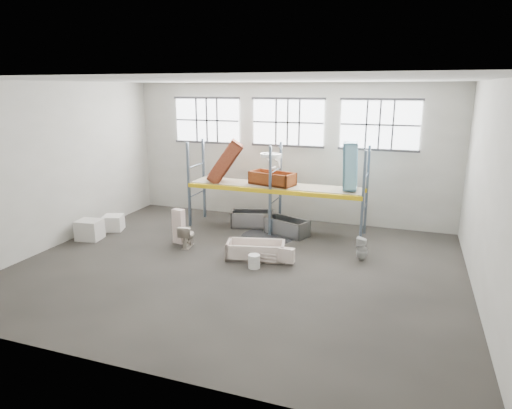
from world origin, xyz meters
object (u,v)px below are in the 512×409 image
at_px(toilet_white, 362,249).
at_px(carton_near, 90,230).
at_px(cistern_tall, 179,226).
at_px(steel_tub_left, 253,219).
at_px(bathtub_beige, 256,250).
at_px(toilet_beige, 187,236).
at_px(bucket, 254,261).
at_px(steel_tub_right, 287,227).
at_px(blue_tub_upright, 350,166).
at_px(rust_tub_flat, 272,178).

relative_size(toilet_white, carton_near, 0.92).
relative_size(cistern_tall, carton_near, 1.48).
bearing_deg(steel_tub_left, bathtub_beige, -68.62).
distance_m(bathtub_beige, cistern_tall, 2.80).
bearing_deg(toilet_beige, bucket, 153.04).
bearing_deg(bathtub_beige, steel_tub_right, 70.99).
distance_m(blue_tub_upright, carton_near, 8.70).
xyz_separation_m(cistern_tall, blue_tub_upright, (4.97, 2.33, 1.84)).
relative_size(toilet_white, steel_tub_right, 0.47).
distance_m(toilet_beige, steel_tub_left, 2.93).
xyz_separation_m(steel_tub_right, rust_tub_flat, (-0.64, 0.37, 1.55)).
relative_size(toilet_beige, steel_tub_right, 0.48).
xyz_separation_m(cistern_tall, carton_near, (-2.94, -0.66, -0.23)).
height_order(steel_tub_right, rust_tub_flat, rust_tub_flat).
bearing_deg(cistern_tall, toilet_white, 13.14).
xyz_separation_m(cistern_tall, rust_tub_flat, (2.36, 2.33, 1.27)).
bearing_deg(steel_tub_right, toilet_beige, -139.64).
xyz_separation_m(toilet_beige, steel_tub_left, (1.21, 2.67, -0.08)).
bearing_deg(toilet_beige, steel_tub_left, -121.86).
height_order(toilet_white, rust_tub_flat, rust_tub_flat).
height_order(toilet_beige, rust_tub_flat, rust_tub_flat).
height_order(rust_tub_flat, bucket, rust_tub_flat).
relative_size(steel_tub_right, rust_tub_flat, 0.96).
bearing_deg(toilet_beige, cistern_tall, -37.56).
distance_m(cistern_tall, steel_tub_left, 2.93).
distance_m(toilet_white, carton_near, 8.68).
bearing_deg(steel_tub_right, rust_tub_flat, 150.39).
height_order(rust_tub_flat, carton_near, rust_tub_flat).
bearing_deg(toilet_beige, steel_tub_right, -147.07).
relative_size(bathtub_beige, toilet_white, 2.41).
distance_m(cistern_tall, blue_tub_upright, 5.79).
relative_size(cistern_tall, steel_tub_left, 0.73).
bearing_deg(cistern_tall, blue_tub_upright, 33.90).
height_order(bathtub_beige, cistern_tall, cistern_tall).
relative_size(bathtub_beige, bucket, 4.39).
xyz_separation_m(toilet_beige, steel_tub_right, (2.59, 2.20, -0.09)).
height_order(bucket, carton_near, carton_near).
xyz_separation_m(steel_tub_left, bucket, (1.32, -3.56, -0.09)).
bearing_deg(blue_tub_upright, steel_tub_left, 178.32).
bearing_deg(rust_tub_flat, carton_near, -150.55).
distance_m(toilet_beige, toilet_white, 5.30).
height_order(bathtub_beige, bucket, bathtub_beige).
bearing_deg(rust_tub_flat, cistern_tall, -135.42).
xyz_separation_m(toilet_white, carton_near, (-8.61, -1.09, -0.02)).
height_order(toilet_beige, steel_tub_right, toilet_beige).
distance_m(bathtub_beige, blue_tub_upright, 4.15).
xyz_separation_m(bathtub_beige, blue_tub_upright, (2.22, 2.77, 2.15)).
bearing_deg(carton_near, toilet_white, 7.24).
bearing_deg(toilet_white, bathtub_beige, -69.40).
relative_size(bathtub_beige, blue_tub_upright, 1.10).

